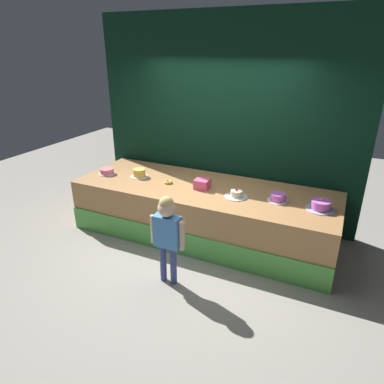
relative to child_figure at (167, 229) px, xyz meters
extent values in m
plane|color=gray|center=(-0.08, 0.58, -0.72)|extent=(12.00, 12.00, 0.00)
cube|color=#B27F4C|center=(-0.08, 1.24, -0.34)|extent=(3.77, 1.31, 0.76)
cube|color=#59B24C|center=(-0.08, 0.57, -0.55)|extent=(3.77, 0.02, 0.34)
cube|color=black|center=(-0.08, 1.99, 0.84)|extent=(4.20, 0.08, 3.12)
cylinder|color=#3F4C8C|center=(-0.07, 0.00, -0.48)|extent=(0.08, 0.08, 0.50)
cylinder|color=#3F4C8C|center=(0.07, 0.00, -0.48)|extent=(0.08, 0.08, 0.50)
cube|color=#4C8CD8|center=(0.00, 0.00, -0.03)|extent=(0.31, 0.14, 0.39)
cylinder|color=beige|center=(-0.19, 0.00, -0.05)|extent=(0.06, 0.06, 0.35)
cylinder|color=beige|center=(0.19, 0.00, -0.05)|extent=(0.06, 0.06, 0.35)
sphere|color=beige|center=(0.00, 0.00, 0.26)|extent=(0.20, 0.20, 0.20)
sphere|color=tan|center=(0.00, 0.00, 0.31)|extent=(0.17, 0.17, 0.17)
cube|color=#F35786|center=(-0.08, 1.19, 0.11)|extent=(0.20, 0.20, 0.14)
torus|color=#F2BF4C|center=(-0.62, 1.15, 0.06)|extent=(0.12, 0.12, 0.04)
cylinder|color=silver|center=(-1.69, 1.09, 0.04)|extent=(0.27, 0.27, 0.01)
cylinder|color=pink|center=(-1.69, 1.09, 0.09)|extent=(0.21, 0.21, 0.08)
cylinder|color=silver|center=(-1.15, 1.20, 0.04)|extent=(0.28, 0.28, 0.01)
cylinder|color=#F2BF4C|center=(-1.15, 1.20, 0.11)|extent=(0.19, 0.19, 0.12)
cylinder|color=silver|center=(0.45, 1.10, 0.04)|extent=(0.31, 0.31, 0.01)
cylinder|color=beige|center=(0.45, 1.10, 0.09)|extent=(0.15, 0.15, 0.08)
sphere|color=red|center=(0.45, 1.10, 0.15)|extent=(0.03, 0.03, 0.03)
cylinder|color=white|center=(0.98, 1.20, 0.04)|extent=(0.27, 0.27, 0.01)
cylinder|color=#CC66D8|center=(0.98, 1.20, 0.10)|extent=(0.20, 0.20, 0.09)
cylinder|color=silver|center=(1.52, 1.17, 0.04)|extent=(0.36, 0.36, 0.01)
cylinder|color=#CC66D8|center=(1.52, 1.17, 0.10)|extent=(0.23, 0.23, 0.11)
cone|color=#F2E566|center=(1.52, 1.17, 0.18)|extent=(0.02, 0.02, 0.05)
camera|label=1|loc=(1.70, -2.97, 1.91)|focal=32.12mm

